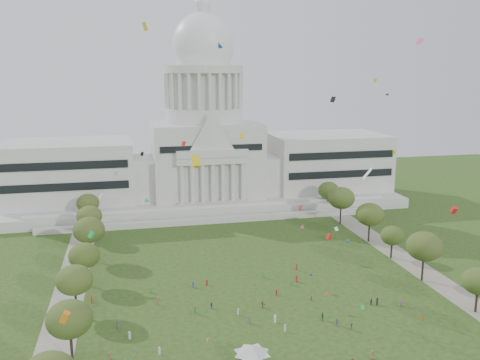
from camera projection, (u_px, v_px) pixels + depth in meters
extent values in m
plane|color=#294315|center=(285.00, 330.00, 110.91)|extent=(400.00, 400.00, 0.00)
cube|color=beige|center=(205.00, 196.00, 220.22)|extent=(160.00, 60.00, 4.00)
cube|color=beige|center=(218.00, 220.00, 188.94)|extent=(130.00, 3.00, 2.00)
cube|color=beige|center=(215.00, 210.00, 196.26)|extent=(140.00, 3.00, 5.00)
cube|color=beige|center=(70.00, 173.00, 204.86)|extent=(50.00, 34.00, 22.00)
cube|color=beige|center=(326.00, 162.00, 228.19)|extent=(50.00, 34.00, 22.00)
cube|color=beige|center=(141.00, 178.00, 209.52)|extent=(12.00, 26.00, 16.00)
cube|color=beige|center=(267.00, 172.00, 220.98)|extent=(12.00, 26.00, 16.00)
cube|color=beige|center=(205.00, 160.00, 215.89)|extent=(44.00, 38.00, 28.00)
cube|color=beige|center=(213.00, 161.00, 196.13)|extent=(28.00, 3.00, 2.40)
cube|color=black|center=(65.00, 176.00, 188.02)|extent=(46.00, 0.40, 11.00)
cube|color=black|center=(342.00, 165.00, 211.36)|extent=(46.00, 0.40, 11.00)
cylinder|color=beige|center=(204.00, 115.00, 211.80)|extent=(32.00, 32.00, 6.00)
cylinder|color=beige|center=(204.00, 90.00, 209.69)|extent=(28.00, 28.00, 14.00)
cylinder|color=beige|center=(204.00, 69.00, 207.90)|extent=(32.40, 32.40, 3.00)
cylinder|color=beige|center=(203.00, 56.00, 206.74)|extent=(22.00, 22.00, 8.00)
ellipsoid|color=white|center=(203.00, 45.00, 205.89)|extent=(25.00, 25.00, 26.20)
cylinder|color=beige|center=(203.00, 11.00, 203.04)|extent=(6.00, 6.00, 5.00)
ellipsoid|color=white|center=(203.00, 3.00, 202.41)|extent=(6.40, 6.40, 5.12)
cube|color=gray|center=(69.00, 293.00, 129.35)|extent=(8.00, 160.00, 0.04)
cube|color=gray|center=(410.00, 262.00, 149.71)|extent=(8.00, 160.00, 0.04)
cylinder|color=black|center=(72.00, 348.00, 98.13)|extent=(0.56, 0.56, 5.75)
ellipsoid|color=#334718|center=(69.00, 319.00, 96.84)|extent=(8.86, 8.86, 7.25)
cylinder|color=black|center=(476.00, 302.00, 118.52)|extent=(0.56, 0.56, 4.92)
ellipsoid|color=#364B1B|center=(478.00, 281.00, 117.42)|extent=(7.58, 7.58, 6.20)
cylinder|color=black|center=(76.00, 303.00, 117.29)|extent=(0.56, 0.56, 5.47)
ellipsoid|color=#3C501C|center=(74.00, 280.00, 116.07)|extent=(8.42, 8.42, 6.89)
cylinder|color=black|center=(423.00, 270.00, 136.26)|extent=(0.56, 0.56, 6.20)
ellipsoid|color=#374619|center=(424.00, 246.00, 134.87)|extent=(9.55, 9.55, 7.82)
cylinder|color=black|center=(86.00, 276.00, 133.36)|extent=(0.56, 0.56, 5.27)
ellipsoid|color=#354917|center=(84.00, 256.00, 132.19)|extent=(8.12, 8.12, 6.65)
cylinder|color=black|center=(391.00, 251.00, 152.75)|extent=(0.56, 0.56, 4.56)
ellipsoid|color=#2F4715|center=(392.00, 236.00, 151.73)|extent=(7.01, 7.01, 5.74)
cylinder|color=black|center=(90.00, 250.00, 150.94)|extent=(0.56, 0.56, 6.03)
ellipsoid|color=#37491A|center=(89.00, 230.00, 149.59)|extent=(9.29, 9.29, 7.60)
cylinder|color=black|center=(369.00, 233.00, 167.52)|extent=(0.56, 0.56, 5.97)
ellipsoid|color=#3B4E18|center=(370.00, 214.00, 166.19)|extent=(9.19, 9.19, 7.52)
cylinder|color=black|center=(90.00, 233.00, 168.51)|extent=(0.56, 0.56, 5.41)
ellipsoid|color=#404F1D|center=(89.00, 216.00, 167.30)|extent=(8.33, 8.33, 6.81)
cylinder|color=black|center=(341.00, 216.00, 186.44)|extent=(0.56, 0.56, 6.37)
ellipsoid|color=#3E511E|center=(341.00, 198.00, 185.01)|extent=(9.82, 9.82, 8.03)
cylinder|color=black|center=(89.00, 218.00, 185.46)|extent=(0.56, 0.56, 5.32)
ellipsoid|color=#354617|center=(88.00, 203.00, 184.27)|extent=(8.19, 8.19, 6.70)
cylinder|color=black|center=(328.00, 204.00, 204.17)|extent=(0.56, 0.56, 5.47)
ellipsoid|color=#314616|center=(329.00, 190.00, 202.95)|extent=(8.42, 8.42, 6.89)
cylinder|color=#4C4C4C|center=(237.00, 354.00, 99.48)|extent=(0.12, 0.12, 2.19)
cylinder|color=#4C4C4C|center=(261.00, 351.00, 100.52)|extent=(0.12, 0.12, 2.19)
cube|color=silver|center=(252.00, 353.00, 97.41)|extent=(6.24, 6.24, 0.18)
pyramid|color=silver|center=(252.00, 349.00, 97.21)|extent=(8.73, 8.73, 1.75)
imported|color=#994C8C|center=(401.00, 303.00, 121.84)|extent=(0.91, 0.78, 1.58)
imported|color=#26262B|center=(371.00, 302.00, 122.36)|extent=(0.79, 0.55, 1.53)
imported|color=#4C4C51|center=(337.00, 322.00, 112.33)|extent=(1.17, 1.44, 1.98)
imported|color=#33723F|center=(322.00, 316.00, 114.89)|extent=(0.86, 1.22, 1.89)
imported|color=olive|center=(263.00, 304.00, 120.86)|extent=(1.45, 1.79, 1.82)
imported|color=olive|center=(372.00, 354.00, 99.46)|extent=(0.63, 0.93, 1.85)
imported|color=navy|center=(211.00, 305.00, 120.70)|extent=(0.78, 0.60, 1.43)
imported|color=#26262B|center=(352.00, 327.00, 110.52)|extent=(0.96, 1.15, 1.58)
imported|color=olive|center=(311.00, 298.00, 124.71)|extent=(0.48, 0.82, 1.35)
cube|color=olive|center=(110.00, 356.00, 99.40)|extent=(0.43, 0.47, 1.52)
cube|color=silver|center=(285.00, 328.00, 110.02)|extent=(0.48, 0.46, 1.55)
cube|color=#B21E1E|center=(297.00, 267.00, 144.07)|extent=(0.52, 0.48, 1.68)
cube|color=#4C4C51|center=(118.00, 325.00, 110.92)|extent=(0.52, 0.59, 1.88)
cube|color=#33723F|center=(151.00, 290.00, 129.06)|extent=(0.29, 0.43, 1.52)
cube|color=navy|center=(193.00, 285.00, 132.22)|extent=(0.31, 0.46, 1.64)
cube|color=olive|center=(92.00, 298.00, 124.68)|extent=(0.48, 0.44, 1.53)
cube|color=silver|center=(275.00, 319.00, 113.90)|extent=(0.40, 0.53, 1.76)
cube|color=#B21E1E|center=(297.00, 279.00, 135.71)|extent=(0.50, 0.33, 1.85)
cube|color=#33723F|center=(291.00, 282.00, 133.74)|extent=(0.28, 0.41, 1.46)
cube|color=#26262B|center=(377.00, 302.00, 122.30)|extent=(0.57, 0.51, 1.82)
cube|color=#B21E1E|center=(207.00, 283.00, 133.48)|extent=(0.49, 0.48, 1.61)
cube|color=silver|center=(159.00, 351.00, 101.07)|extent=(0.44, 0.49, 1.57)
cube|color=#4C4C51|center=(249.00, 320.00, 113.43)|extent=(0.42, 0.28, 1.56)
cube|color=silver|center=(238.00, 312.00, 117.51)|extent=(0.37, 0.45, 1.47)
cube|color=#B21E1E|center=(276.00, 292.00, 127.74)|extent=(0.47, 0.47, 1.54)
cube|color=#33723F|center=(263.00, 275.00, 138.41)|extent=(0.40, 0.53, 1.81)
cube|color=#33723F|center=(195.00, 310.00, 118.06)|extent=(0.47, 0.52, 1.66)
cube|color=silver|center=(130.00, 335.00, 106.83)|extent=(0.51, 0.50, 1.66)
cube|color=olive|center=(158.00, 301.00, 122.65)|extent=(0.60, 0.57, 1.93)
cube|color=#B21E1E|center=(92.00, 299.00, 123.60)|extent=(0.35, 0.49, 1.67)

